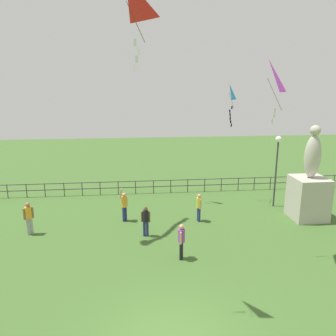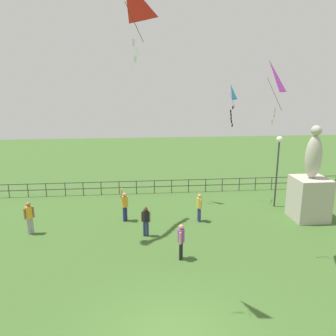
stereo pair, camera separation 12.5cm
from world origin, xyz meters
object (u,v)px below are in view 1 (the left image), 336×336
(person_0, at_px, (181,239))
(kite_1, at_px, (268,79))
(person_3, at_px, (199,206))
(person_4, at_px, (146,219))
(kite_2, at_px, (229,94))
(lamppost, at_px, (277,156))
(person_1, at_px, (124,205))
(person_2, at_px, (29,216))
(statue_monument, at_px, (309,190))
(kite_0, at_px, (127,4))

(person_0, relative_size, kite_1, 0.66)
(person_3, xyz_separation_m, kite_1, (1.86, -3.81, 6.68))
(person_0, distance_m, person_4, 2.81)
(person_4, xyz_separation_m, kite_2, (5.43, 4.96, 5.95))
(person_4, height_order, kite_2, kite_2)
(lamppost, height_order, kite_2, kite_2)
(person_1, bearing_deg, lamppost, 8.60)
(person_2, bearing_deg, statue_monument, 2.06)
(person_4, bearing_deg, person_3, 27.79)
(person_2, height_order, kite_1, kite_1)
(person_4, relative_size, kite_2, 0.60)
(statue_monument, relative_size, kite_2, 2.04)
(person_2, bearing_deg, kite_0, -51.04)
(statue_monument, height_order, person_4, statue_monument)
(person_4, height_order, kite_1, kite_1)
(person_1, bearing_deg, person_3, -6.57)
(person_1, height_order, kite_1, kite_1)
(person_3, bearing_deg, lamppost, 20.00)
(person_2, height_order, kite_2, kite_2)
(kite_2, bearing_deg, kite_0, -119.55)
(person_3, bearing_deg, kite_2, 54.25)
(person_3, xyz_separation_m, kite_0, (-3.59, -7.24, 8.54))
(kite_0, xyz_separation_m, kite_2, (6.02, 10.61, -2.60))
(statue_monument, bearing_deg, person_1, 176.28)
(person_2, xyz_separation_m, person_4, (5.84, -0.84, -0.08))
(person_4, bearing_deg, lamppost, 22.99)
(person_2, relative_size, person_3, 1.07)
(lamppost, xyz_separation_m, kite_1, (-3.27, -5.68, 4.37))
(statue_monument, height_order, kite_1, kite_1)
(person_3, relative_size, kite_1, 0.65)
(person_0, xyz_separation_m, person_2, (-7.28, 3.26, 0.05))
(person_2, bearing_deg, kite_1, -16.02)
(statue_monument, xyz_separation_m, person_2, (-15.04, -0.54, -0.68))
(person_1, relative_size, kite_2, 0.74)
(person_0, height_order, person_4, person_0)
(person_1, xyz_separation_m, person_2, (-4.74, -1.21, 0.01))
(person_3, xyz_separation_m, kite_2, (2.43, 3.38, 5.94))
(person_3, distance_m, kite_2, 7.25)
(person_0, height_order, kite_1, kite_1)
(statue_monument, bearing_deg, lamppost, 117.35)
(statue_monument, bearing_deg, kite_2, 136.51)
(person_3, height_order, kite_0, kite_0)
(person_3, bearing_deg, person_2, -175.22)
(person_0, xyz_separation_m, person_1, (-2.54, 4.47, 0.04))
(person_3, bearing_deg, person_1, 173.43)
(statue_monument, distance_m, lamppost, 2.80)
(lamppost, distance_m, kite_2, 4.77)
(person_0, relative_size, person_4, 1.03)
(person_2, bearing_deg, person_3, 4.78)
(statue_monument, height_order, kite_2, kite_2)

